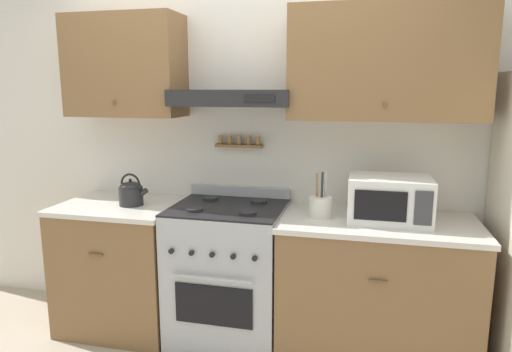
% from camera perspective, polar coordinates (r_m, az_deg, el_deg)
% --- Properties ---
extents(wall_back, '(5.20, 0.46, 2.55)m').
position_cam_1_polar(wall_back, '(3.18, -0.80, 6.48)').
color(wall_back, silver).
rests_on(wall_back, ground_plane).
extents(counter_left, '(0.82, 0.68, 0.91)m').
position_cam_1_polar(counter_left, '(3.45, -16.14, -10.59)').
color(counter_left, brown).
rests_on(counter_left, ground_plane).
extents(counter_right, '(1.19, 0.68, 0.91)m').
position_cam_1_polar(counter_right, '(3.04, 14.68, -13.53)').
color(counter_right, brown).
rests_on(counter_right, ground_plane).
extents(stove_range, '(0.73, 0.67, 1.00)m').
position_cam_1_polar(stove_range, '(3.15, -3.44, -11.97)').
color(stove_range, '#ADAFB5').
rests_on(stove_range, ground_plane).
extents(tea_kettle, '(0.21, 0.16, 0.22)m').
position_cam_1_polar(tea_kettle, '(3.22, -15.35, -2.00)').
color(tea_kettle, '#232326').
rests_on(tea_kettle, counter_left).
extents(microwave, '(0.48, 0.36, 0.27)m').
position_cam_1_polar(microwave, '(2.84, 16.35, -2.78)').
color(microwave, white).
rests_on(microwave, counter_right).
extents(utensil_crock, '(0.14, 0.14, 0.28)m').
position_cam_1_polar(utensil_crock, '(2.85, 8.06, -3.77)').
color(utensil_crock, silver).
rests_on(utensil_crock, counter_right).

